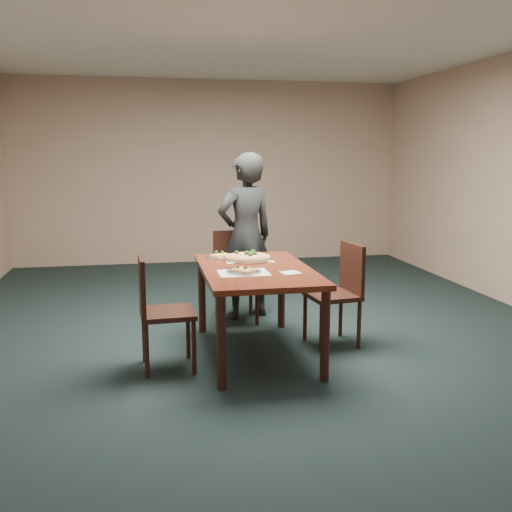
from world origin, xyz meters
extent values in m
plane|color=black|center=(0.00, 0.00, 0.00)|extent=(8.00, 8.00, 0.00)
plane|color=tan|center=(0.00, 4.00, 1.40)|extent=(6.00, 0.00, 6.00)
plane|color=white|center=(0.00, 0.00, 2.80)|extent=(8.00, 8.00, 0.00)
cube|color=#511C10|center=(-0.13, -0.33, 0.73)|extent=(0.90, 1.50, 0.04)
cylinder|color=black|center=(-0.52, -1.02, 0.35)|extent=(0.07, 0.07, 0.70)
cylinder|color=black|center=(-0.52, 0.36, 0.35)|extent=(0.07, 0.07, 0.70)
cylinder|color=black|center=(0.26, -1.02, 0.35)|extent=(0.07, 0.07, 0.70)
cylinder|color=black|center=(0.26, 0.36, 0.35)|extent=(0.07, 0.07, 0.70)
cube|color=black|center=(-0.14, 0.66, 0.45)|extent=(0.43, 0.43, 0.04)
cylinder|color=black|center=(-0.32, 0.48, 0.21)|extent=(0.04, 0.04, 0.43)
cylinder|color=black|center=(-0.32, 0.84, 0.21)|extent=(0.04, 0.04, 0.43)
cylinder|color=black|center=(0.04, 0.48, 0.21)|extent=(0.04, 0.04, 0.43)
cylinder|color=black|center=(0.04, 0.84, 0.21)|extent=(0.04, 0.04, 0.43)
cube|color=black|center=(-0.14, 0.85, 0.69)|extent=(0.42, 0.04, 0.44)
cube|color=black|center=(-0.88, -0.52, 0.45)|extent=(0.44, 0.44, 0.04)
cylinder|color=black|center=(-0.69, -0.69, 0.21)|extent=(0.04, 0.04, 0.43)
cylinder|color=black|center=(-1.05, -0.71, 0.21)|extent=(0.04, 0.04, 0.43)
cylinder|color=black|center=(-0.71, -0.33, 0.21)|extent=(0.04, 0.04, 0.43)
cylinder|color=black|center=(-1.07, -0.35, 0.21)|extent=(0.04, 0.04, 0.43)
cube|color=black|center=(-1.07, -0.53, 0.69)|extent=(0.06, 0.42, 0.44)
cube|color=black|center=(0.58, -0.23, 0.45)|extent=(0.47, 0.47, 0.04)
cylinder|color=black|center=(0.38, -0.07, 0.21)|extent=(0.04, 0.04, 0.43)
cylinder|color=black|center=(0.74, -0.03, 0.21)|extent=(0.04, 0.04, 0.43)
cylinder|color=black|center=(0.42, -0.43, 0.21)|extent=(0.04, 0.04, 0.43)
cylinder|color=black|center=(0.78, -0.38, 0.21)|extent=(0.04, 0.04, 0.43)
cube|color=black|center=(0.77, -0.20, 0.69)|extent=(0.09, 0.42, 0.44)
imported|color=black|center=(-0.02, 0.79, 0.85)|extent=(0.72, 0.58, 1.70)
cube|color=white|center=(-0.13, 0.04, 0.75)|extent=(0.42, 0.32, 0.00)
cube|color=white|center=(-0.27, -0.52, 0.75)|extent=(0.40, 0.30, 0.00)
cylinder|color=silver|center=(-0.13, 0.04, 0.76)|extent=(0.44, 0.44, 0.01)
cylinder|color=tan|center=(-0.13, 0.04, 0.77)|extent=(0.40, 0.40, 0.02)
cylinder|color=#FEDD85|center=(-0.13, 0.04, 0.79)|extent=(0.35, 0.35, 0.01)
sphere|color=#1D4114|center=(-0.11, 0.08, 0.80)|extent=(0.04, 0.04, 0.04)
sphere|color=#1D4114|center=(-0.22, 0.12, 0.80)|extent=(0.04, 0.04, 0.04)
sphere|color=#1D4114|center=(-0.07, 0.17, 0.80)|extent=(0.04, 0.04, 0.04)
sphere|color=#1D4114|center=(-0.11, 0.03, 0.80)|extent=(0.04, 0.04, 0.04)
sphere|color=#1D4114|center=(-0.13, 0.07, 0.81)|extent=(0.04, 0.04, 0.04)
sphere|color=#1D4114|center=(-0.12, 0.00, 0.80)|extent=(0.04, 0.04, 0.04)
sphere|color=#1D4114|center=(-0.08, 0.06, 0.80)|extent=(0.04, 0.04, 0.04)
sphere|color=#1D4114|center=(-0.06, 0.05, 0.80)|extent=(0.04, 0.04, 0.04)
sphere|color=#1D4114|center=(-0.06, 0.14, 0.80)|extent=(0.04, 0.04, 0.04)
cylinder|color=silver|center=(-0.27, -0.52, 0.76)|extent=(0.28, 0.28, 0.01)
cube|color=tan|center=(-0.27, -0.52, 0.77)|extent=(0.21, 0.21, 0.02)
cube|color=#FEDD85|center=(-0.27, -0.52, 0.78)|extent=(0.17, 0.17, 0.01)
sphere|color=#1D4114|center=(-0.25, -0.51, 0.79)|extent=(0.03, 0.03, 0.03)
sphere|color=#1D4114|center=(-0.30, -0.47, 0.79)|extent=(0.03, 0.03, 0.03)
cylinder|color=silver|center=(-0.35, 0.20, 0.76)|extent=(0.28, 0.28, 0.01)
cube|color=tan|center=(-0.35, 0.20, 0.77)|extent=(0.21, 0.20, 0.02)
cube|color=#FEDD85|center=(-0.35, 0.20, 0.78)|extent=(0.17, 0.16, 0.01)
sphere|color=#1D4114|center=(-0.39, 0.25, 0.79)|extent=(0.03, 0.03, 0.03)
sphere|color=#1D4114|center=(-0.33, 0.25, 0.79)|extent=(0.03, 0.03, 0.03)
cube|color=white|center=(0.10, -0.60, 0.75)|extent=(0.17, 0.17, 0.01)
camera|label=1|loc=(-1.03, -4.92, 1.69)|focal=40.00mm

